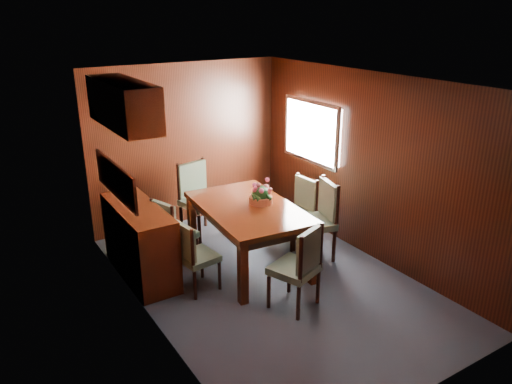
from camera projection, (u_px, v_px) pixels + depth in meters
ground at (271, 281)px, 6.05m from camera, size 4.50×4.50×0.00m
room_shell at (248, 146)px, 5.69m from camera, size 3.06×4.52×2.41m
sideboard at (140, 241)px, 6.06m from camera, size 0.48×1.40×0.90m
dining_table at (248, 214)px, 6.22m from camera, size 1.21×1.80×0.80m
chair_left_near at (193, 253)px, 5.69m from camera, size 0.45×0.47×0.88m
chair_left_far at (171, 230)px, 6.19m from camera, size 0.54×0.55×0.93m
chair_right_near at (319, 215)px, 6.47m from camera, size 0.59×0.60×1.05m
chair_right_far at (300, 207)px, 6.91m from camera, size 0.46×0.47×0.94m
chair_head at (300, 263)px, 5.33m from camera, size 0.59×0.58×0.98m
chair_foot at (198, 195)px, 7.15m from camera, size 0.60×0.59×1.08m
flower_centerpiece at (261, 192)px, 6.23m from camera, size 0.32×0.32×0.32m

